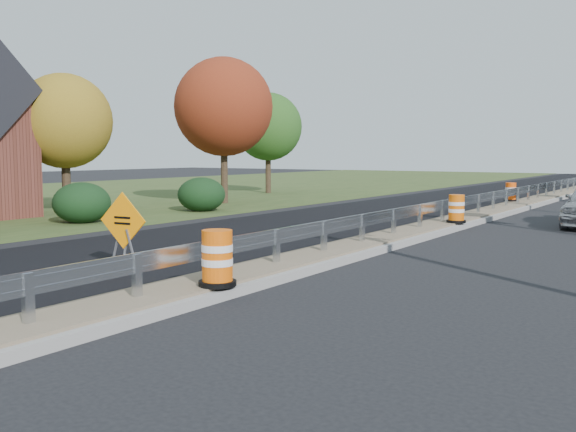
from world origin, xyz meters
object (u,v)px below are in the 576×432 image
Objects in this scene: barrel_median_mid at (456,209)px; caution_sign at (124,250)px; barrel_median_near at (217,259)px; barrel_median_far at (511,192)px.

caution_sign is at bearing -107.27° from barrel_median_mid.
caution_sign is 1.73× the size of barrel_median_near.
barrel_median_near is at bearing -23.38° from caution_sign.
barrel_median_near is 1.10× the size of barrel_median_far.
caution_sign reaches higher than barrel_median_far.
barrel_median_far is (-1.10, 23.37, -0.04)m from barrel_median_near.
barrel_median_near is at bearing -90.00° from barrel_median_mid.
caution_sign is at bearing -96.25° from barrel_median_far.
barrel_median_near reaches higher than barrel_median_mid.
barrel_median_mid is 1.05× the size of barrel_median_far.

